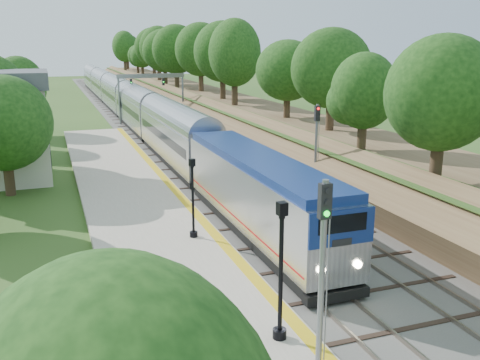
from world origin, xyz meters
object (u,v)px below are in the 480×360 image
object	(u,v)px
lamppost_far	(193,203)
signal_platform	(323,257)
signal_farside	(316,141)
train	(127,104)
signal_gantry	(151,85)
lamppost_mid	(281,279)

from	to	relation	value
lamppost_far	signal_platform	size ratio (longest dim) A/B	0.68
signal_farside	train	bearing A→B (deg)	98.52
lamppost_far	signal_farside	size ratio (longest dim) A/B	0.67
signal_gantry	signal_farside	world-z (taller)	signal_gantry
lamppost_far	signal_farside	xyz separation A→B (m)	(9.67, 5.34, 1.63)
train	signal_farside	world-z (taller)	signal_farside
signal_gantry	signal_platform	size ratio (longest dim) A/B	1.41
signal_platform	signal_farside	size ratio (longest dim) A/B	0.98
train	lamppost_far	bearing A→B (deg)	-94.25
signal_gantry	signal_platform	world-z (taller)	signal_platform
lamppost_mid	signal_platform	size ratio (longest dim) A/B	0.80
train	lamppost_far	xyz separation A→B (m)	(-3.47, -46.71, 0.07)
lamppost_far	train	bearing A→B (deg)	85.75
train	lamppost_mid	size ratio (longest dim) A/B	23.64
lamppost_mid	lamppost_far	distance (m)	10.30
signal_farside	signal_gantry	bearing A→B (deg)	95.79
train	signal_platform	bearing A→B (deg)	-92.81
signal_platform	lamppost_far	bearing A→B (deg)	92.64
train	lamppost_mid	bearing A→B (deg)	-93.28
signal_farside	lamppost_mid	bearing A→B (deg)	-121.20
train	signal_farside	xyz separation A→B (m)	(6.20, -41.37, 1.70)
lamppost_mid	lamppost_far	bearing A→B (deg)	91.12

